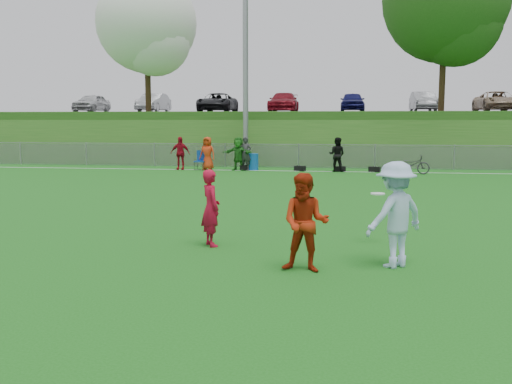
% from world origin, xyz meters
% --- Properties ---
extents(ground, '(120.00, 120.00, 0.00)m').
position_xyz_m(ground, '(0.00, 0.00, 0.00)').
color(ground, '#165D13').
rests_on(ground, ground).
extents(sideline_far, '(60.00, 0.10, 0.01)m').
position_xyz_m(sideline_far, '(0.00, 18.00, 0.01)').
color(sideline_far, white).
rests_on(sideline_far, ground).
extents(fence, '(58.00, 0.06, 1.30)m').
position_xyz_m(fence, '(0.00, 20.00, 0.65)').
color(fence, gray).
rests_on(fence, ground).
extents(light_pole, '(1.20, 0.40, 12.15)m').
position_xyz_m(light_pole, '(-3.00, 20.80, 6.71)').
color(light_pole, gray).
rests_on(light_pole, ground).
extents(berm, '(120.00, 18.00, 3.00)m').
position_xyz_m(berm, '(0.00, 31.00, 1.50)').
color(berm, '#225618').
rests_on(berm, ground).
extents(parking_lot, '(120.00, 12.00, 0.10)m').
position_xyz_m(parking_lot, '(0.00, 33.00, 3.05)').
color(parking_lot, black).
rests_on(parking_lot, berm).
extents(tree_white_flowering, '(6.30, 6.30, 8.78)m').
position_xyz_m(tree_white_flowering, '(-9.84, 24.92, 8.32)').
color(tree_white_flowering, black).
rests_on(tree_white_flowering, berm).
extents(tree_green_near, '(7.14, 7.14, 9.95)m').
position_xyz_m(tree_green_near, '(8.16, 24.42, 9.03)').
color(tree_green_near, black).
rests_on(tree_green_near, berm).
extents(car_row, '(32.04, 5.18, 1.44)m').
position_xyz_m(car_row, '(-1.17, 32.00, 3.82)').
color(car_row, silver).
rests_on(car_row, parking_lot).
extents(spectator_row, '(8.99, 0.84, 1.69)m').
position_xyz_m(spectator_row, '(-2.61, 18.00, 0.85)').
color(spectator_row, '#A10B1B').
rests_on(spectator_row, ground).
extents(gear_bags, '(7.04, 0.53, 0.26)m').
position_xyz_m(gear_bags, '(0.93, 18.10, 0.13)').
color(gear_bags, black).
rests_on(gear_bags, ground).
extents(player_red_left, '(0.62, 0.69, 1.57)m').
position_xyz_m(player_red_left, '(-0.41, 0.80, 0.79)').
color(player_red_left, '#B00C29').
rests_on(player_red_left, ground).
extents(player_red_center, '(0.89, 0.74, 1.69)m').
position_xyz_m(player_red_center, '(1.63, -0.91, 0.85)').
color(player_red_center, '#A6240B').
rests_on(player_red_center, ground).
extents(player_blue, '(1.37, 1.30, 1.86)m').
position_xyz_m(player_blue, '(3.16, -0.37, 0.93)').
color(player_blue, '#ACCAEF').
rests_on(player_blue, ground).
extents(frisbee, '(0.30, 0.30, 0.03)m').
position_xyz_m(frisbee, '(2.98, 1.57, 1.05)').
color(frisbee, white).
rests_on(frisbee, ground).
extents(recycling_bin, '(0.73, 0.73, 0.84)m').
position_xyz_m(recycling_bin, '(-2.21, 18.25, 0.42)').
color(recycling_bin, '#0E4FA1').
rests_on(recycling_bin, ground).
extents(camp_chair, '(0.60, 0.61, 0.98)m').
position_xyz_m(camp_chair, '(-4.90, 18.05, 0.29)').
color(camp_chair, '#0E3E9D').
rests_on(camp_chair, ground).
extents(bicycle, '(1.74, 0.64, 0.91)m').
position_xyz_m(bicycle, '(5.52, 17.20, 0.46)').
color(bicycle, '#2B2B2D').
rests_on(bicycle, ground).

